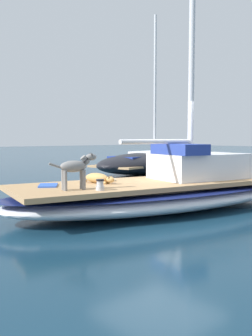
% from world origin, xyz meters
% --- Properties ---
extents(ground_plane, '(120.00, 120.00, 0.00)m').
position_xyz_m(ground_plane, '(0.00, 0.00, 0.00)').
color(ground_plane, '#143347').
extents(sailboat_main, '(3.96, 7.60, 0.66)m').
position_xyz_m(sailboat_main, '(0.00, 0.00, 0.34)').
color(sailboat_main, white).
rests_on(sailboat_main, ground).
extents(mast_main, '(0.14, 2.27, 7.13)m').
position_xyz_m(mast_main, '(0.19, 0.73, 3.86)').
color(mast_main, silver).
rests_on(mast_main, sailboat_main).
extents(cabin_house, '(1.83, 2.47, 0.84)m').
position_xyz_m(cabin_house, '(0.25, 1.09, 1.01)').
color(cabin_house, silver).
rests_on(cabin_house, sailboat_main).
extents(dog_grey, '(0.35, 0.93, 0.70)m').
position_xyz_m(dog_grey, '(-0.05, -2.22, 1.08)').
color(dog_grey, gray).
rests_on(dog_grey, sailboat_main).
extents(dog_tan, '(0.94, 0.39, 0.22)m').
position_xyz_m(dog_tan, '(-0.58, -1.29, 0.77)').
color(dog_tan, tan).
rests_on(dog_tan, sailboat_main).
extents(deck_winch, '(0.16, 0.16, 0.21)m').
position_xyz_m(deck_winch, '(0.32, -1.93, 0.76)').
color(deck_winch, '#B7B7BC').
rests_on(deck_winch, sailboat_main).
extents(coiled_rope, '(0.32, 0.32, 0.04)m').
position_xyz_m(coiled_rope, '(-0.76, -0.86, 0.68)').
color(coiled_rope, beige).
rests_on(coiled_rope, sailboat_main).
extents(deck_towel, '(0.67, 0.61, 0.03)m').
position_xyz_m(deck_towel, '(-0.87, -2.36, 0.68)').
color(deck_towel, blue).
rests_on(deck_towel, sailboat_main).
extents(moored_boat_port_side, '(3.86, 6.63, 7.27)m').
position_xyz_m(moored_boat_port_side, '(-6.29, 5.80, 0.53)').
color(moored_boat_port_side, black).
rests_on(moored_boat_port_side, ground).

